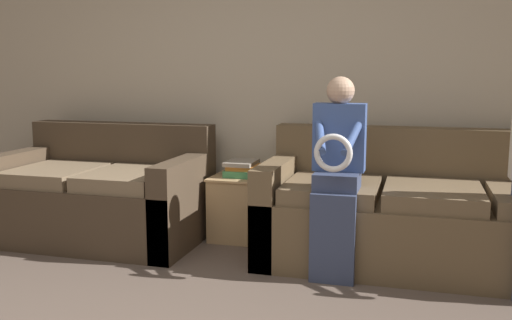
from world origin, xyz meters
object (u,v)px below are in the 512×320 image
object	(u,v)px
couch_main	(431,217)
side_shelf	(243,206)
book_stack	(243,169)
child_left_seated	(337,169)
couch_side	(103,198)

from	to	relation	value
couch_main	side_shelf	size ratio (longest dim) A/B	4.59
side_shelf	book_stack	world-z (taller)	book_stack
child_left_seated	book_stack	distance (m)	1.06
couch_main	side_shelf	world-z (taller)	couch_main
book_stack	side_shelf	bearing A→B (deg)	116.95
child_left_seated	book_stack	world-z (taller)	child_left_seated
couch_main	book_stack	size ratio (longest dim) A/B	7.58
couch_main	couch_side	size ratio (longest dim) A/B	1.45
side_shelf	book_stack	bearing A→B (deg)	-63.05
couch_side	side_shelf	bearing A→B (deg)	16.64
couch_main	couch_side	world-z (taller)	couch_main
child_left_seated	book_stack	size ratio (longest dim) A/B	4.23
child_left_seated	side_shelf	bearing A→B (deg)	141.61
child_left_seated	side_shelf	world-z (taller)	child_left_seated
couch_side	side_shelf	xyz separation A→B (m)	(1.06, 0.32, -0.07)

